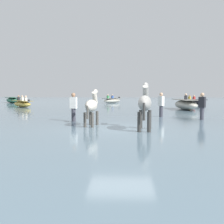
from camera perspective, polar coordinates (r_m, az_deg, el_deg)
ground_plane at (r=11.11m, az=1.82°, el=-4.75°), size 120.00×120.00×0.00m
water_surface at (r=21.03m, az=2.18°, el=-0.18°), size 90.00×90.00×0.25m
horse_lead_grey at (r=10.91m, az=6.47°, el=1.49°), size 0.64×1.90×2.06m
horse_trailing_pinto at (r=12.16m, az=-4.03°, el=1.05°), size 0.59×1.66×1.80m
boat_near_starboard at (r=35.49m, az=0.03°, el=2.28°), size 2.55×3.12×1.06m
boat_distant_east at (r=27.81m, az=-17.22°, el=1.58°), size 2.79×3.00×1.05m
boat_mid_channel at (r=37.55m, az=-18.98°, el=2.22°), size 2.95×3.43×0.69m
boat_far_inshore at (r=32.75m, az=15.94°, el=1.95°), size 2.33×3.03×1.03m
boat_mid_outer at (r=23.58m, az=14.29°, el=1.44°), size 1.69×4.17×1.27m
person_spectator_far at (r=16.62m, az=9.62°, el=1.16°), size 0.35×0.38×1.63m
person_wading_close at (r=15.42m, az=17.27°, el=0.81°), size 0.38×0.35×1.63m
person_onlooker_left at (r=14.04m, az=-7.57°, el=0.64°), size 0.35×0.26×1.63m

